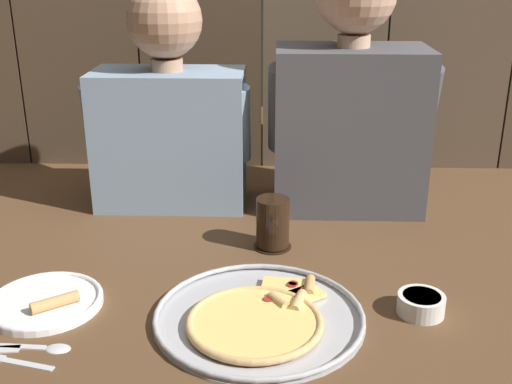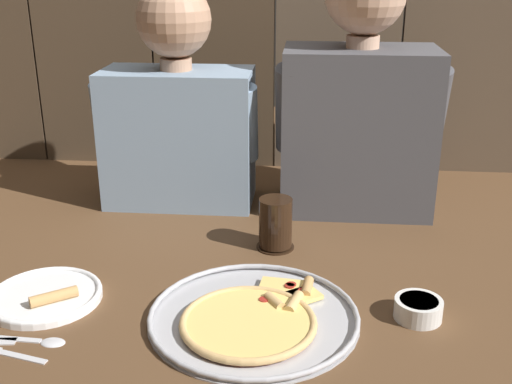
{
  "view_description": "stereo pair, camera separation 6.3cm",
  "coord_description": "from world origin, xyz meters",
  "px_view_note": "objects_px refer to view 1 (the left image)",
  "views": [
    {
      "loc": [
        0.04,
        -1.08,
        0.63
      ],
      "look_at": [
        0.01,
        0.1,
        0.18
      ],
      "focal_mm": 44.14,
      "sensor_mm": 36.0,
      "label": 1
    },
    {
      "loc": [
        0.11,
        -1.07,
        0.63
      ],
      "look_at": [
        0.01,
        0.1,
        0.18
      ],
      "focal_mm": 44.14,
      "sensor_mm": 36.0,
      "label": 2
    }
  ],
  "objects_px": {
    "pizza_tray": "(259,317)",
    "diner_left": "(169,105)",
    "dipping_bowl": "(421,303)",
    "dinner_plate": "(46,302)",
    "drinking_glass": "(273,224)",
    "diner_right": "(351,94)"
  },
  "relations": [
    {
      "from": "dinner_plate",
      "to": "diner_left",
      "type": "xyz_separation_m",
      "value": [
        0.16,
        0.54,
        0.26
      ]
    },
    {
      "from": "dipping_bowl",
      "to": "dinner_plate",
      "type": "bearing_deg",
      "value": 179.84
    },
    {
      "from": "dinner_plate",
      "to": "drinking_glass",
      "type": "relative_size",
      "value": 1.83
    },
    {
      "from": "pizza_tray",
      "to": "drinking_glass",
      "type": "distance_m",
      "value": 0.31
    },
    {
      "from": "diner_left",
      "to": "diner_right",
      "type": "height_order",
      "value": "diner_right"
    },
    {
      "from": "dinner_plate",
      "to": "dipping_bowl",
      "type": "height_order",
      "value": "dipping_bowl"
    },
    {
      "from": "pizza_tray",
      "to": "dipping_bowl",
      "type": "bearing_deg",
      "value": 7.33
    },
    {
      "from": "diner_left",
      "to": "dipping_bowl",
      "type": "bearing_deg",
      "value": -44.58
    },
    {
      "from": "drinking_glass",
      "to": "diner_left",
      "type": "bearing_deg",
      "value": 135.16
    },
    {
      "from": "dipping_bowl",
      "to": "diner_right",
      "type": "distance_m",
      "value": 0.61
    },
    {
      "from": "drinking_glass",
      "to": "pizza_tray",
      "type": "bearing_deg",
      "value": -93.91
    },
    {
      "from": "dipping_bowl",
      "to": "diner_left",
      "type": "distance_m",
      "value": 0.81
    },
    {
      "from": "pizza_tray",
      "to": "dinner_plate",
      "type": "distance_m",
      "value": 0.41
    },
    {
      "from": "diner_left",
      "to": "diner_right",
      "type": "xyz_separation_m",
      "value": [
        0.46,
        0.0,
        0.03
      ]
    },
    {
      "from": "dinner_plate",
      "to": "dipping_bowl",
      "type": "bearing_deg",
      "value": -0.16
    },
    {
      "from": "dipping_bowl",
      "to": "diner_left",
      "type": "xyz_separation_m",
      "value": [
        -0.55,
        0.54,
        0.24
      ]
    },
    {
      "from": "pizza_tray",
      "to": "diner_left",
      "type": "xyz_separation_m",
      "value": [
        -0.25,
        0.58,
        0.26
      ]
    },
    {
      "from": "pizza_tray",
      "to": "diner_right",
      "type": "distance_m",
      "value": 0.68
    },
    {
      "from": "dinner_plate",
      "to": "diner_right",
      "type": "height_order",
      "value": "diner_right"
    },
    {
      "from": "dipping_bowl",
      "to": "diner_right",
      "type": "bearing_deg",
      "value": 99.16
    },
    {
      "from": "dipping_bowl",
      "to": "drinking_glass",
      "type": "bearing_deg",
      "value": 135.67
    },
    {
      "from": "dinner_plate",
      "to": "dipping_bowl",
      "type": "distance_m",
      "value": 0.71
    }
  ]
}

